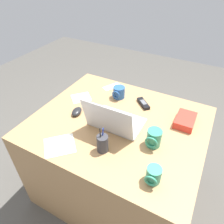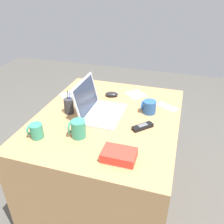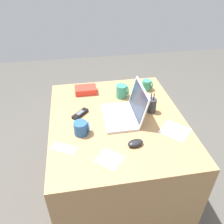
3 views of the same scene
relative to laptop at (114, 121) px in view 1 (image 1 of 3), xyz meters
name	(u,v)px [view 1 (image 1 of 3)]	position (x,y,z in m)	size (l,w,h in m)	color
ground_plane	(117,185)	(0.00, -0.06, -0.80)	(6.00, 6.00, 0.00)	#4C4944
desk	(117,158)	(0.00, -0.06, -0.43)	(1.14, 0.96, 0.75)	#A87C4F
laptop	(114,121)	(0.00, 0.00, 0.00)	(0.34, 0.28, 0.24)	silver
computer_mouse	(77,111)	(0.30, 0.00, -0.03)	(0.06, 0.10, 0.04)	black
coffee_mug_white	(153,175)	(-0.35, 0.27, 0.00)	(0.08, 0.09, 0.09)	#338C6B
coffee_mug_tall	(154,138)	(-0.27, 0.03, 0.00)	(0.09, 0.10, 0.11)	#338C6B
coffee_mug_spare	(119,92)	(0.13, -0.32, -0.01)	(0.09, 0.10, 0.09)	#26518C
cordless_phone	(143,103)	(-0.08, -0.32, -0.04)	(0.13, 0.13, 0.03)	black
pen_holder	(103,143)	(-0.03, 0.21, 0.00)	(0.07, 0.07, 0.17)	#333338
snack_bag	(185,120)	(-0.40, -0.25, -0.03)	(0.12, 0.18, 0.05)	red
paper_note_near_laptop	(81,98)	(0.39, -0.18, -0.05)	(0.13, 0.14, 0.00)	white
paper_note_left	(112,87)	(0.25, -0.44, -0.05)	(0.07, 0.15, 0.00)	white
paper_note_right	(60,145)	(0.21, 0.30, -0.05)	(0.18, 0.16, 0.00)	white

